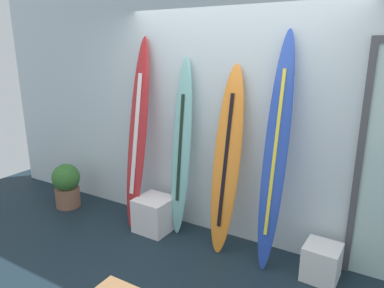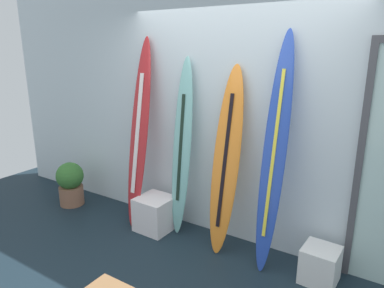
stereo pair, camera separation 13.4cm
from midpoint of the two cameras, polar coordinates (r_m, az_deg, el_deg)
wall_back at (r=3.82m, az=6.09°, el=4.84°), size 7.20×0.20×2.80m
surfboard_crimson at (r=4.15m, az=-9.76°, el=1.54°), size 0.26×0.48×2.23m
surfboard_seafoam at (r=3.92m, az=-2.72°, el=-0.72°), size 0.24×0.30×2.01m
surfboard_sunset at (r=3.61m, az=4.63°, el=-2.73°), size 0.30×0.44×1.95m
surfboard_cobalt at (r=3.36m, az=12.31°, el=-1.89°), size 0.23×0.45×2.27m
display_block_left at (r=3.62m, az=19.31°, el=-17.70°), size 0.33×0.33×0.34m
display_block_center at (r=4.24m, az=-7.04°, el=-11.27°), size 0.41×0.41×0.40m
potted_plant at (r=5.06m, az=-20.47°, el=-6.20°), size 0.37×0.37×0.60m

